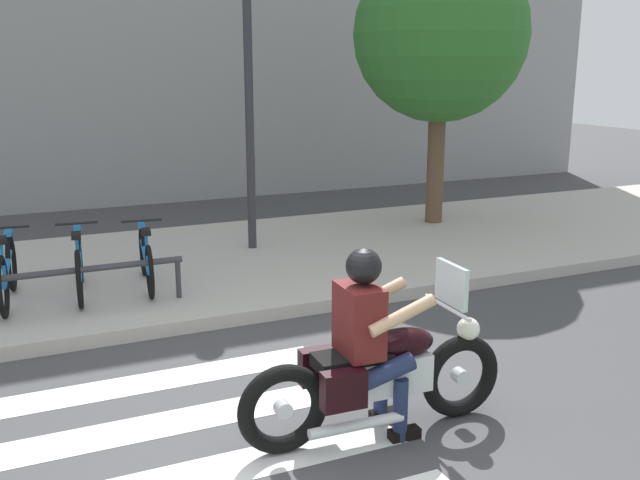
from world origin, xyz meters
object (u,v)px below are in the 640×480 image
object	(u,v)px
motorcycle	(378,375)
bicycle_3	(79,265)
bicycle_4	(146,259)
street_lamp	(249,90)
rider	(369,330)
bike_rack	(7,281)
tree_near_rack	(441,35)
bicycle_2	(7,272)

from	to	relation	value
motorcycle	bicycle_3	xyz separation A→B (m)	(-1.72, 3.91, 0.04)
bicycle_4	street_lamp	world-z (taller)	street_lamp
bicycle_4	street_lamp	xyz separation A→B (m)	(1.75, 1.27, 1.89)
motorcycle	rider	size ratio (longest dim) A/B	1.48
bicycle_4	rider	bearing A→B (deg)	-77.06
bike_rack	tree_near_rack	xyz separation A→B (m)	(6.60, 2.23, 2.62)
street_lamp	bicycle_2	bearing A→B (deg)	-158.62
rider	bicycle_4	distance (m)	4.02
bike_rack	rider	bearing A→B (deg)	-54.36
bike_rack	tree_near_rack	world-z (taller)	tree_near_rack
motorcycle	bike_rack	xyz separation A→B (m)	(-2.48, 3.35, 0.10)
bicycle_2	tree_near_rack	xyz separation A→B (m)	(6.60, 1.67, 2.67)
street_lamp	tree_near_rack	distance (m)	3.47
street_lamp	rider	bearing A→B (deg)	-99.35
bicycle_4	motorcycle	bearing A→B (deg)	-76.02
rider	bike_rack	distance (m)	4.13
bicycle_3	tree_near_rack	world-z (taller)	tree_near_rack
motorcycle	tree_near_rack	size ratio (longest dim) A/B	0.47
rider	bicycle_4	world-z (taller)	rider
street_lamp	tree_near_rack	xyz separation A→B (m)	(3.35, 0.40, 0.80)
motorcycle	bicycle_2	bearing A→B (deg)	122.37
bicycle_2	bicycle_4	size ratio (longest dim) A/B	1.03
bike_rack	street_lamp	bearing A→B (deg)	29.32
motorcycle	street_lamp	size ratio (longest dim) A/B	0.55
bicycle_4	tree_near_rack	xyz separation A→B (m)	(5.10, 1.67, 2.69)
bicycle_2	street_lamp	size ratio (longest dim) A/B	0.42
bike_rack	tree_near_rack	distance (m)	7.44
bicycle_4	bicycle_3	bearing A→B (deg)	-179.96
bicycle_4	bike_rack	distance (m)	1.60
street_lamp	bike_rack	bearing A→B (deg)	-150.68
bicycle_2	street_lamp	distance (m)	3.96
bicycle_3	bicycle_4	size ratio (longest dim) A/B	1.03
bicycle_4	tree_near_rack	size ratio (longest dim) A/B	0.34
bicycle_4	street_lamp	size ratio (longest dim) A/B	0.41
motorcycle	bicycle_4	world-z (taller)	motorcycle
rider	bicycle_2	xyz separation A→B (m)	(-2.40, 3.90, -0.33)
rider	bike_rack	world-z (taller)	rider
bicycle_3	motorcycle	bearing A→B (deg)	-66.18
rider	bicycle_2	bearing A→B (deg)	121.60
bicycle_3	bicycle_2	bearing A→B (deg)	-179.97
bicycle_4	bicycle_2	bearing A→B (deg)	-179.97
bicycle_3	bike_rack	xyz separation A→B (m)	(-0.75, -0.55, 0.06)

